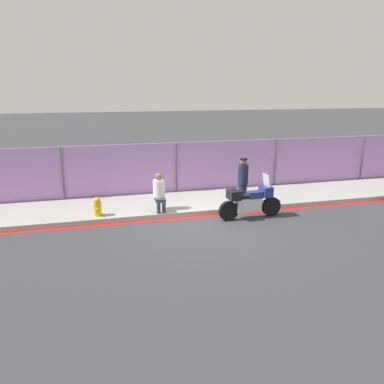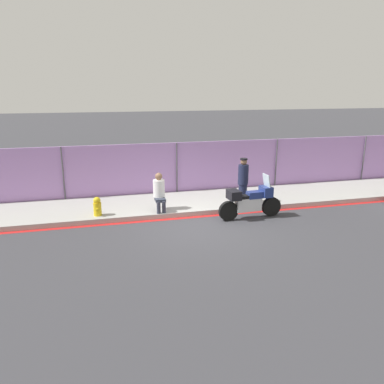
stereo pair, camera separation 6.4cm
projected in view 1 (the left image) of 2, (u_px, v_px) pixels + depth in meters
name	position (u px, v px, depth m)	size (l,w,h in m)	color
ground_plane	(200.00, 226.00, 11.87)	(120.00, 120.00, 0.00)	#38383D
sidewalk	(184.00, 203.00, 13.96)	(32.08, 2.63, 0.17)	#9E9E99
curb_paint_stripe	(194.00, 217.00, 12.67)	(32.08, 0.18, 0.01)	red
storefront_fence	(176.00, 169.00, 15.00)	(30.48, 0.17, 2.15)	#AD7FC6
motorcycle	(250.00, 201.00, 12.44)	(2.25, 0.59, 1.48)	black
officer_standing	(243.00, 180.00, 13.50)	(0.37, 0.37, 1.64)	#191E38
person_seated_on_curb	(159.00, 190.00, 12.69)	(0.40, 0.68, 1.30)	#2D3342
fire_hydrant	(97.00, 207.00, 12.24)	(0.26, 0.32, 0.63)	gold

